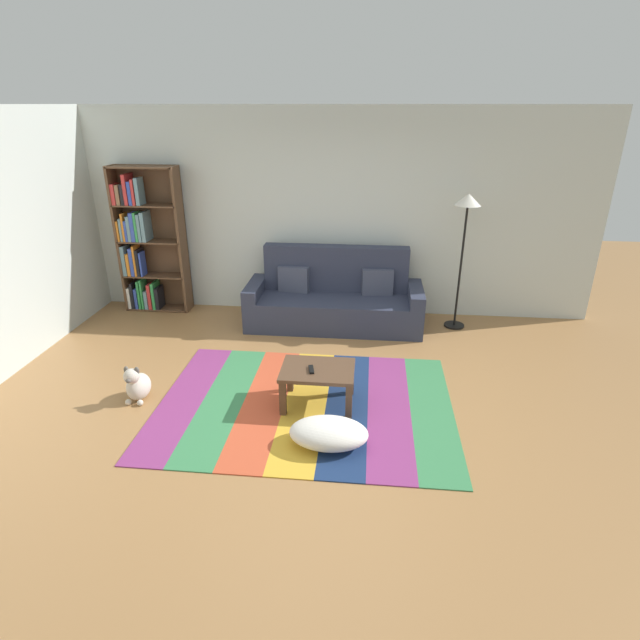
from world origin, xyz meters
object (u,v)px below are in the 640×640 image
object	(u,v)px
dog	(137,385)
standing_lamp	(466,217)
couch	(334,300)
bookshelf	(144,244)
pouf	(329,433)
coffee_table	(318,375)
tv_remote	(311,370)

from	to	relation	value
dog	standing_lamp	distance (m)	4.19
couch	bookshelf	bearing A→B (deg)	173.89
pouf	standing_lamp	world-z (taller)	standing_lamp
coffee_table	couch	bearing A→B (deg)	89.77
pouf	bookshelf	bearing A→B (deg)	133.81
dog	standing_lamp	size ratio (longest dim) A/B	0.23
couch	tv_remote	size ratio (longest dim) A/B	15.07
bookshelf	pouf	size ratio (longest dim) A/B	2.92
coffee_table	pouf	world-z (taller)	coffee_table
coffee_table	tv_remote	bearing A→B (deg)	-143.18
couch	pouf	size ratio (longest dim) A/B	3.34
dog	tv_remote	bearing A→B (deg)	1.46
tv_remote	coffee_table	bearing A→B (deg)	25.50
pouf	dog	world-z (taller)	dog
couch	pouf	distance (m)	2.63
coffee_table	standing_lamp	distance (m)	2.83
standing_lamp	coffee_table	bearing A→B (deg)	-127.77
standing_lamp	bookshelf	bearing A→B (deg)	177.14
couch	dog	bearing A→B (deg)	-130.81
couch	standing_lamp	xyz separation A→B (m)	(1.58, 0.07, 1.10)
couch	bookshelf	distance (m)	2.72
dog	coffee_table	bearing A→B (deg)	2.85
bookshelf	coffee_table	world-z (taller)	bookshelf
bookshelf	dog	world-z (taller)	bookshelf
couch	tv_remote	world-z (taller)	couch
tv_remote	standing_lamp	bearing A→B (deg)	40.48
couch	coffee_table	distance (m)	1.98
standing_lamp	tv_remote	distance (m)	2.86
tv_remote	dog	bearing A→B (deg)	170.14
bookshelf	standing_lamp	bearing A→B (deg)	-2.86
pouf	standing_lamp	xyz separation A→B (m)	(1.43, 2.69, 1.31)
couch	pouf	xyz separation A→B (m)	(0.15, -2.62, -0.21)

